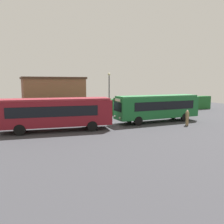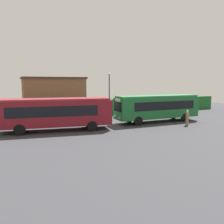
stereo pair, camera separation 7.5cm
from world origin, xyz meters
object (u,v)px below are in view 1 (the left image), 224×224
bus_maroon (57,112)px  lamppost (109,90)px  person_left (147,111)px  bus_green (157,107)px  traffic_cone (177,111)px  person_center (187,117)px

bus_maroon → lamppost: 9.59m
bus_maroon → person_left: 12.11m
bus_green → person_left: size_ratio=5.47×
bus_maroon → traffic_cone: bus_maroon is taller
bus_green → traffic_cone: bus_green is taller
person_center → bus_maroon: bearing=-166.1°
bus_green → person_center: size_ratio=6.25×
bus_maroon → bus_green: bus_maroon is taller
bus_maroon → person_left: bus_maroon is taller
bus_green → traffic_cone: size_ratio=17.38×
person_left → person_center: size_ratio=1.14×
bus_green → person_center: (1.71, -3.10, -0.94)m
bus_green → person_left: bus_green is taller
person_center → lamppost: lamppost is taller
bus_maroon → bus_green: size_ratio=1.03×
bus_maroon → person_left: (11.83, 2.47, -0.79)m
person_left → person_center: (1.57, -5.50, -0.15)m
lamppost → person_left: bearing=-34.9°
traffic_cone → lamppost: 11.48m
person_left → lamppost: size_ratio=0.33×
lamppost → bus_green: bearing=-53.2°
bus_maroon → person_center: bearing=-3.8°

